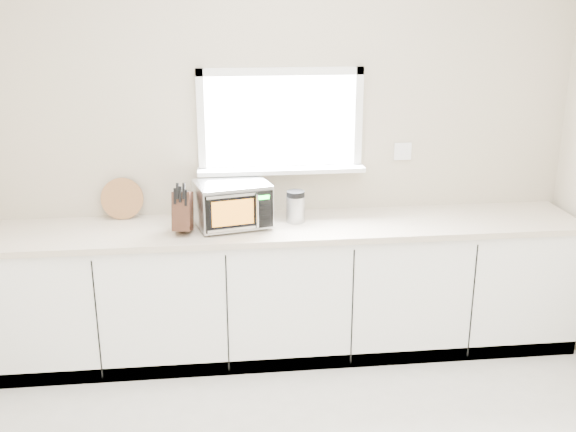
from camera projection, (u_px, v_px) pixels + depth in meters
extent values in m
cube|color=#B6A590|center=(280.00, 150.00, 4.55)|extent=(4.00, 0.02, 2.70)
cube|color=white|center=(280.00, 121.00, 4.48)|extent=(1.00, 0.02, 0.60)
cube|color=white|center=(282.00, 170.00, 4.52)|extent=(1.12, 0.16, 0.03)
cube|color=white|center=(280.00, 71.00, 4.36)|extent=(1.10, 0.04, 0.05)
cube|color=white|center=(281.00, 169.00, 4.57)|extent=(1.10, 0.04, 0.05)
cube|color=white|center=(201.00, 123.00, 4.41)|extent=(0.05, 0.04, 0.70)
cube|color=white|center=(358.00, 120.00, 4.52)|extent=(0.05, 0.04, 0.70)
cube|color=white|center=(403.00, 151.00, 4.65)|extent=(0.12, 0.01, 0.12)
cube|color=white|center=(285.00, 291.00, 4.55)|extent=(3.92, 0.60, 0.88)
cube|color=beige|center=(285.00, 227.00, 4.40)|extent=(3.92, 0.64, 0.04)
cylinder|color=black|center=(209.00, 235.00, 4.19)|extent=(0.02, 0.02, 0.01)
cylinder|color=black|center=(200.00, 222.00, 4.43)|extent=(0.02, 0.02, 0.01)
cylinder|color=black|center=(267.00, 228.00, 4.31)|extent=(0.02, 0.02, 0.01)
cylinder|color=black|center=(255.00, 216.00, 4.55)|extent=(0.02, 0.02, 0.01)
cube|color=#B7BABF|center=(232.00, 204.00, 4.32)|extent=(0.52, 0.43, 0.27)
cube|color=black|center=(240.00, 212.00, 4.17)|extent=(0.42, 0.11, 0.24)
cube|color=orange|center=(233.00, 213.00, 4.15)|extent=(0.26, 0.06, 0.16)
cylinder|color=silver|center=(257.00, 211.00, 4.18)|extent=(0.02, 0.02, 0.21)
cube|color=black|center=(263.00, 210.00, 4.21)|extent=(0.11, 0.03, 0.23)
cube|color=#19FF33|center=(264.00, 197.00, 4.18)|extent=(0.07, 0.02, 0.03)
cube|color=silver|center=(232.00, 183.00, 4.28)|extent=(0.52, 0.43, 0.01)
cube|color=#3F2116|center=(183.00, 211.00, 4.21)|extent=(0.14, 0.25, 0.28)
cube|color=black|center=(175.00, 196.00, 4.12)|extent=(0.02, 0.05, 0.10)
cube|color=black|center=(180.00, 194.00, 4.11)|extent=(0.02, 0.05, 0.10)
cube|color=black|center=(186.00, 198.00, 4.12)|extent=(0.02, 0.05, 0.10)
cube|color=black|center=(177.00, 191.00, 4.11)|extent=(0.02, 0.05, 0.10)
cube|color=black|center=(184.00, 191.00, 4.11)|extent=(0.02, 0.05, 0.10)
cylinder|color=olive|center=(122.00, 199.00, 4.47)|extent=(0.28, 0.07, 0.28)
cylinder|color=#B7BABF|center=(296.00, 209.00, 4.42)|extent=(0.15, 0.15, 0.17)
cylinder|color=black|center=(296.00, 193.00, 4.39)|extent=(0.15, 0.15, 0.04)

